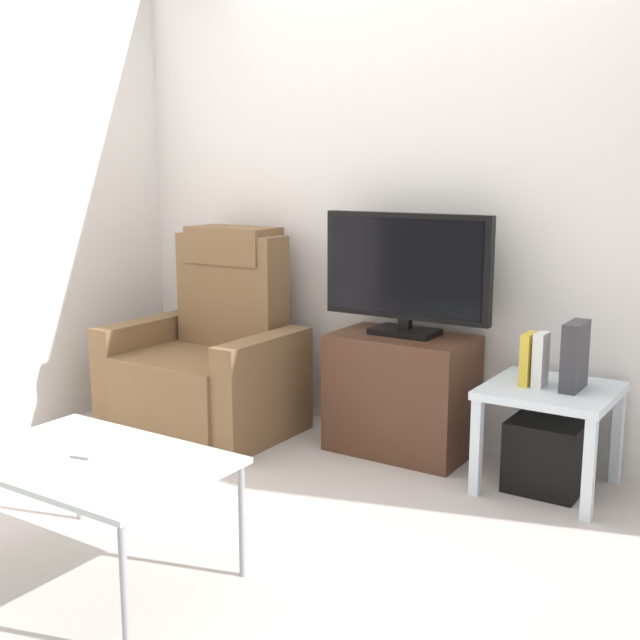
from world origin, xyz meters
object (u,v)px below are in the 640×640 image
television (406,271)px  book_leftmost (528,359)px  subwoofer_box (547,454)px  book_middle (541,360)px  coffee_table (94,466)px  cell_phone (92,451)px  side_table (550,403)px  recliner_armchair (210,360)px  tv_stand (402,393)px  game_console (575,356)px

television → book_leftmost: size_ratio=3.78×
subwoofer_box → book_middle: book_middle is taller
coffee_table → cell_phone: bearing=143.0°
coffee_table → side_table: bearing=56.6°
side_table → coffee_table: (-1.06, -1.61, 0.01)m
coffee_table → recliner_armchair: bearing=117.2°
television → coffee_table: television is taller
book_middle → coffee_table: size_ratio=0.26×
recliner_armchair → side_table: 1.83m
subwoofer_box → coffee_table: (-1.06, -1.61, 0.25)m
tv_stand → book_middle: bearing=-7.4°
side_table → subwoofer_box: bearing=-135.0°
television → book_middle: 0.79m
side_table → book_leftmost: bearing=-168.7°
subwoofer_box → game_console: bearing=6.3°
recliner_armchair → side_table: (1.82, 0.14, 0.02)m
book_leftmost → game_console: bearing=9.0°
book_leftmost → book_middle: size_ratio=0.97×
book_middle → cell_phone: book_middle is taller
tv_stand → game_console: (0.85, -0.06, 0.31)m
recliner_armchair → book_leftmost: recliner_armchair is taller
recliner_armchair → coffee_table: (0.76, -1.47, 0.03)m
tv_stand → cell_phone: 1.69m
book_middle → subwoofer_box: bearing=23.3°
television → cell_phone: (-0.35, -1.67, -0.47)m
side_table → book_middle: (-0.05, -0.02, 0.19)m
book_leftmost → book_middle: 0.05m
television → subwoofer_box: 1.07m
tv_stand → cell_phone: size_ratio=4.55×
side_table → television: bearing=173.1°
tv_stand → game_console: size_ratio=2.32×
television → coffee_table: 1.80m
tv_stand → game_console: game_console is taller
book_middle → recliner_armchair: bearing=-176.2°
recliner_armchair → cell_phone: 1.60m
game_console → coffee_table: (-1.15, -1.62, -0.21)m
side_table → game_console: 0.24m
game_console → side_table: bearing=-173.7°
television → recliner_armchair: size_ratio=0.81×
tv_stand → television: 0.61m
tv_stand → side_table: tv_stand is taller
book_leftmost → cell_phone: (-1.01, -1.56, -0.14)m
cell_phone → subwoofer_box: bearing=40.2°
book_middle → side_table: bearing=23.3°
game_console → coffee_table: bearing=-125.4°
subwoofer_box → cell_phone: cell_phone is taller
television → book_middle: (0.71, -0.11, -0.32)m
coffee_table → book_middle: bearing=57.4°
tv_stand → subwoofer_box: (0.76, -0.07, -0.14)m
tv_stand → side_table: 0.77m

